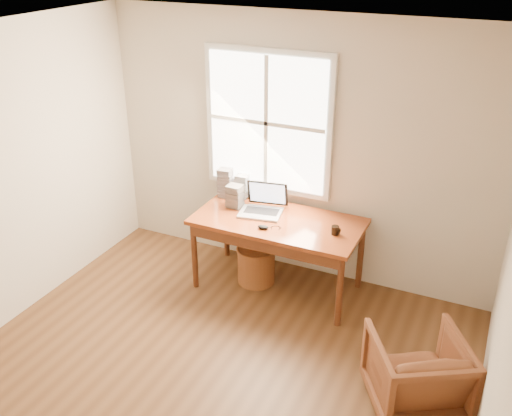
{
  "coord_description": "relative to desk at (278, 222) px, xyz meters",
  "views": [
    {
      "loc": [
        1.83,
        -2.65,
        3.22
      ],
      "look_at": [
        -0.16,
        1.65,
        0.91
      ],
      "focal_mm": 40.0,
      "sensor_mm": 36.0,
      "label": 1
    }
  ],
  "objects": [
    {
      "name": "room_shell",
      "position": [
        -0.02,
        -1.64,
        0.59
      ],
      "size": [
        4.04,
        4.54,
        2.64
      ],
      "color": "brown",
      "rests_on": "ground"
    },
    {
      "name": "desk",
      "position": [
        0.0,
        0.0,
        0.0
      ],
      "size": [
        1.6,
        0.8,
        0.04
      ],
      "primitive_type": "cube",
      "color": "brown",
      "rests_on": "room_shell"
    },
    {
      "name": "armchair",
      "position": [
        1.55,
        -1.04,
        -0.42
      ],
      "size": [
        0.91,
        0.91,
        0.61
      ],
      "primitive_type": "imported",
      "rotation": [
        0.0,
        0.0,
        3.68
      ],
      "color": "brown",
      "rests_on": "room_shell"
    },
    {
      "name": "wicker_stool",
      "position": [
        -0.23,
        0.0,
        -0.54
      ],
      "size": [
        0.39,
        0.39,
        0.37
      ],
      "primitive_type": "cylinder",
      "rotation": [
        0.0,
        0.0,
        0.04
      ],
      "color": "brown",
      "rests_on": "room_shell"
    },
    {
      "name": "laptop",
      "position": [
        -0.2,
        0.03,
        0.16
      ],
      "size": [
        0.43,
        0.45,
        0.28
      ],
      "primitive_type": null,
      "rotation": [
        0.0,
        0.0,
        0.18
      ],
      "color": "#B0B3B7",
      "rests_on": "desk"
    },
    {
      "name": "mouse",
      "position": [
        -0.05,
        -0.23,
        0.04
      ],
      "size": [
        0.11,
        0.07,
        0.03
      ],
      "primitive_type": "ellipsoid",
      "rotation": [
        0.0,
        0.0,
        0.12
      ],
      "color": "black",
      "rests_on": "desk"
    },
    {
      "name": "coffee_mug",
      "position": [
        0.58,
        -0.05,
        0.06
      ],
      "size": [
        0.07,
        0.07,
        0.08
      ],
      "primitive_type": "cylinder",
      "rotation": [
        0.0,
        0.0,
        0.05
      ],
      "color": "black",
      "rests_on": "desk"
    },
    {
      "name": "cd_stack_a",
      "position": [
        -0.53,
        0.31,
        0.14
      ],
      "size": [
        0.13,
        0.12,
        0.25
      ],
      "primitive_type": "cube",
      "rotation": [
        0.0,
        0.0,
        0.05
      ],
      "color": "silver",
      "rests_on": "desk"
    },
    {
      "name": "cd_stack_b",
      "position": [
        -0.49,
        0.08,
        0.14
      ],
      "size": [
        0.16,
        0.14,
        0.23
      ],
      "primitive_type": "cube",
      "rotation": [
        0.0,
        0.0,
        -0.07
      ],
      "color": "#2B2A30",
      "rests_on": "desk"
    },
    {
      "name": "cd_stack_c",
      "position": [
        -0.69,
        0.25,
        0.17
      ],
      "size": [
        0.15,
        0.14,
        0.31
      ],
      "primitive_type": "cube",
      "rotation": [
        0.0,
        0.0,
        0.13
      ],
      "color": "#9B9CA8",
      "rests_on": "desk"
    },
    {
      "name": "cd_stack_d",
      "position": [
        -0.34,
        0.35,
        0.11
      ],
      "size": [
        0.15,
        0.13,
        0.19
      ],
      "primitive_type": "cube",
      "rotation": [
        0.0,
        0.0,
        -0.03
      ],
      "color": "#B7BAC3",
      "rests_on": "desk"
    }
  ]
}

